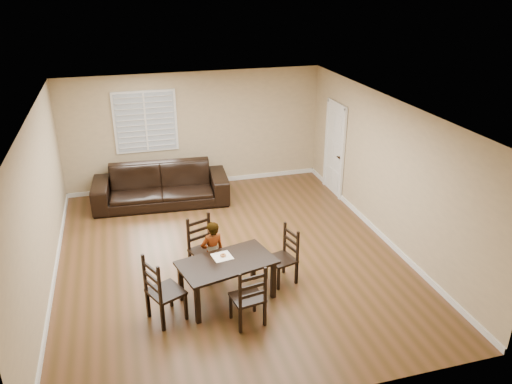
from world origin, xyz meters
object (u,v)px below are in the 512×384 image
(child, at_px, (213,253))
(sofa, at_px, (161,185))
(chair_left, at_px, (158,294))
(chair_right, at_px, (287,256))
(chair_near, at_px, (202,247))
(dining_table, at_px, (227,266))
(chair_far, at_px, (251,301))
(donut, at_px, (223,255))

(child, bearing_deg, sofa, -96.88)
(chair_left, height_order, chair_right, chair_left)
(chair_left, xyz_separation_m, child, (0.95, 0.80, 0.07))
(chair_near, height_order, chair_left, chair_left)
(dining_table, bearing_deg, chair_far, -90.69)
(chair_far, bearing_deg, chair_right, -140.63)
(child, distance_m, donut, 0.39)
(sofa, bearing_deg, child, -77.59)
(sofa, bearing_deg, dining_table, -76.87)
(child, relative_size, donut, 11.87)
(chair_near, bearing_deg, sofa, 76.34)
(chair_far, xyz_separation_m, donut, (-0.20, 0.92, 0.25))
(chair_right, bearing_deg, chair_far, -56.35)
(chair_near, xyz_separation_m, chair_far, (0.41, -1.66, -0.02))
(sofa, bearing_deg, donut, -76.80)
(chair_right, distance_m, donut, 1.13)
(chair_far, xyz_separation_m, chair_left, (-1.25, 0.47, 0.04))
(chair_right, distance_m, sofa, 3.99)
(chair_near, relative_size, chair_right, 1.06)
(dining_table, relative_size, chair_near, 1.55)
(chair_far, relative_size, chair_right, 1.02)
(chair_far, relative_size, sofa, 0.34)
(chair_left, distance_m, child, 1.24)
(donut, relative_size, sofa, 0.03)
(dining_table, relative_size, chair_left, 1.48)
(chair_far, height_order, donut, chair_far)
(chair_far, distance_m, chair_left, 1.34)
(child, xyz_separation_m, donut, (0.10, -0.34, 0.14))
(dining_table, height_order, chair_near, chair_near)
(dining_table, distance_m, sofa, 3.93)
(dining_table, xyz_separation_m, chair_near, (-0.24, 0.90, -0.12))
(chair_near, relative_size, child, 0.92)
(sofa, bearing_deg, chair_near, -78.62)
(sofa, bearing_deg, chair_right, -60.83)
(dining_table, xyz_separation_m, chair_far, (0.18, -0.75, -0.14))
(chair_far, distance_m, child, 1.30)
(chair_left, height_order, donut, chair_left)
(child, bearing_deg, chair_left, 24.61)
(chair_right, xyz_separation_m, sofa, (-1.69, 3.61, -0.01))
(chair_near, distance_m, chair_far, 1.71)
(child, bearing_deg, chair_far, 88.12)
(child, bearing_deg, chair_right, 153.39)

